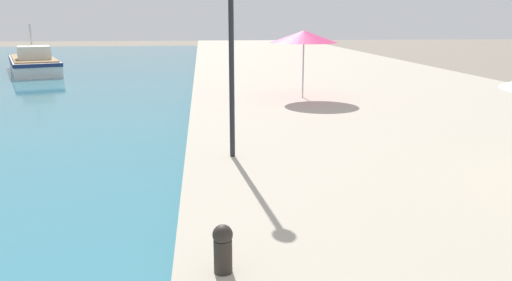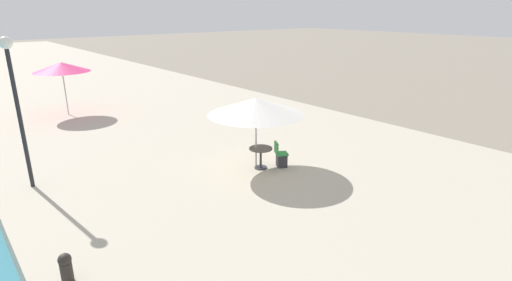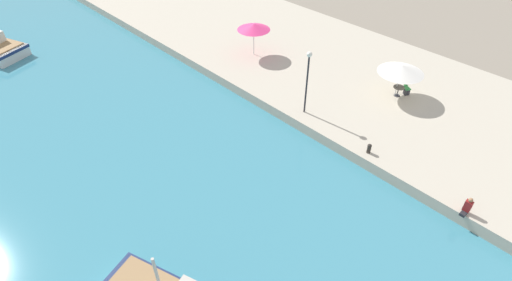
{
  "view_description": "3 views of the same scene",
  "coord_description": "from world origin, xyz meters",
  "px_view_note": "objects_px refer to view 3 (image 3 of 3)",
  "views": [
    {
      "loc": [
        0.45,
        7.07,
        3.99
      ],
      "look_at": [
        1.5,
        16.77,
        1.59
      ],
      "focal_mm": 35.0,
      "sensor_mm": 36.0,
      "label": 1
    },
    {
      "loc": [
        -0.7,
        5.26,
        6.07
      ],
      "look_at": [
        7.5,
        15.26,
        1.79
      ],
      "focal_mm": 28.0,
      "sensor_mm": 36.0,
      "label": 2
    },
    {
      "loc": [
        -17.06,
        4.39,
        16.73
      ],
      "look_at": [
        -4.0,
        18.0,
        1.39
      ],
      "focal_mm": 28.0,
      "sensor_mm": 36.0,
      "label": 3
    }
  ],
  "objects_px": {
    "mooring_bollard": "(369,148)",
    "cafe_umbrella_white": "(254,27)",
    "lamppost": "(308,72)",
    "cafe_umbrella_pink": "(401,69)",
    "person_at_quay": "(467,207)",
    "cafe_table": "(398,89)",
    "cafe_chair_left": "(406,91)"
  },
  "relations": [
    {
      "from": "cafe_umbrella_pink",
      "to": "person_at_quay",
      "type": "bearing_deg",
      "value": -130.67
    },
    {
      "from": "person_at_quay",
      "to": "cafe_table",
      "type": "bearing_deg",
      "value": 48.5
    },
    {
      "from": "person_at_quay",
      "to": "mooring_bollard",
      "type": "relative_size",
      "value": 1.59
    },
    {
      "from": "cafe_table",
      "to": "lamppost",
      "type": "relative_size",
      "value": 0.18
    },
    {
      "from": "cafe_table",
      "to": "mooring_bollard",
      "type": "height_order",
      "value": "cafe_table"
    },
    {
      "from": "cafe_table",
      "to": "mooring_bollard",
      "type": "distance_m",
      "value": 7.29
    },
    {
      "from": "cafe_umbrella_pink",
      "to": "person_at_quay",
      "type": "relative_size",
      "value": 3.1
    },
    {
      "from": "person_at_quay",
      "to": "cafe_umbrella_pink",
      "type": "bearing_deg",
      "value": 49.33
    },
    {
      "from": "mooring_bollard",
      "to": "lamppost",
      "type": "distance_m",
      "value": 6.21
    },
    {
      "from": "cafe_umbrella_white",
      "to": "person_at_quay",
      "type": "height_order",
      "value": "cafe_umbrella_white"
    },
    {
      "from": "cafe_chair_left",
      "to": "mooring_bollard",
      "type": "height_order",
      "value": "cafe_chair_left"
    },
    {
      "from": "cafe_umbrella_white",
      "to": "lamppost",
      "type": "relative_size",
      "value": 0.6
    },
    {
      "from": "cafe_chair_left",
      "to": "lamppost",
      "type": "height_order",
      "value": "lamppost"
    },
    {
      "from": "cafe_table",
      "to": "person_at_quay",
      "type": "bearing_deg",
      "value": -131.5
    },
    {
      "from": "cafe_umbrella_pink",
      "to": "mooring_bollard",
      "type": "xyz_separation_m",
      "value": [
        -6.84,
        -2.31,
        -1.85
      ]
    },
    {
      "from": "mooring_bollard",
      "to": "cafe_umbrella_white",
      "type": "bearing_deg",
      "value": 74.68
    },
    {
      "from": "lamppost",
      "to": "person_at_quay",
      "type": "bearing_deg",
      "value": -94.47
    },
    {
      "from": "cafe_umbrella_pink",
      "to": "cafe_table",
      "type": "height_order",
      "value": "cafe_umbrella_pink"
    },
    {
      "from": "cafe_umbrella_pink",
      "to": "person_at_quay",
      "type": "distance_m",
      "value": 11.33
    },
    {
      "from": "cafe_umbrella_white",
      "to": "lamppost",
      "type": "distance_m",
      "value": 9.38
    },
    {
      "from": "cafe_chair_left",
      "to": "mooring_bollard",
      "type": "xyz_separation_m",
      "value": [
        -7.58,
        -1.84,
        0.02
      ]
    },
    {
      "from": "cafe_umbrella_white",
      "to": "mooring_bollard",
      "type": "height_order",
      "value": "cafe_umbrella_white"
    },
    {
      "from": "cafe_umbrella_white",
      "to": "cafe_table",
      "type": "bearing_deg",
      "value": -75.85
    },
    {
      "from": "cafe_table",
      "to": "lamppost",
      "type": "distance_m",
      "value": 7.74
    },
    {
      "from": "cafe_umbrella_white",
      "to": "lamppost",
      "type": "bearing_deg",
      "value": -111.56
    },
    {
      "from": "cafe_umbrella_pink",
      "to": "lamppost",
      "type": "height_order",
      "value": "lamppost"
    },
    {
      "from": "lamppost",
      "to": "mooring_bollard",
      "type": "bearing_deg",
      "value": -94.79
    },
    {
      "from": "person_at_quay",
      "to": "lamppost",
      "type": "relative_size",
      "value": 0.23
    },
    {
      "from": "cafe_table",
      "to": "person_at_quay",
      "type": "relative_size",
      "value": 0.77
    },
    {
      "from": "cafe_chair_left",
      "to": "cafe_umbrella_white",
      "type": "bearing_deg",
      "value": -135.08
    },
    {
      "from": "cafe_chair_left",
      "to": "person_at_quay",
      "type": "xyz_separation_m",
      "value": [
        -8.04,
        -8.02,
        0.13
      ]
    },
    {
      "from": "cafe_chair_left",
      "to": "cafe_table",
      "type": "bearing_deg",
      "value": -90.0
    }
  ]
}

